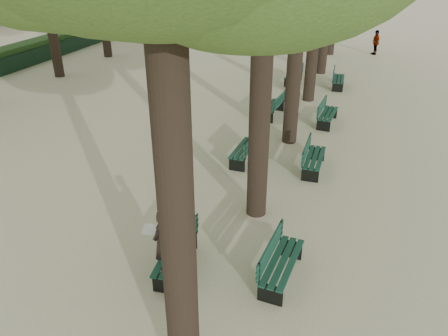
% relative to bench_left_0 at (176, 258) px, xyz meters
% --- Properties ---
extents(ground, '(120.00, 120.00, 0.00)m').
position_rel_bench_left_0_xyz_m(ground, '(-0.37, -0.27, -0.27)').
color(ground, beige).
rests_on(ground, ground).
extents(bench_left_0, '(0.75, 1.85, 0.92)m').
position_rel_bench_left_0_xyz_m(bench_left_0, '(0.00, 0.00, 0.00)').
color(bench_left_0, black).
rests_on(bench_left_0, ground).
extents(bench_left_1, '(0.65, 1.82, 0.92)m').
position_rel_bench_left_0_xyz_m(bench_left_1, '(0.00, 5.68, 0.00)').
color(bench_left_1, black).
rests_on(bench_left_1, ground).
extents(bench_left_2, '(0.73, 1.84, 0.92)m').
position_rel_bench_left_0_xyz_m(bench_left_2, '(0.00, 10.13, 0.00)').
color(bench_left_2, black).
rests_on(bench_left_2, ground).
extents(bench_left_3, '(0.74, 1.85, 0.92)m').
position_rel_bench_left_0_xyz_m(bench_left_3, '(0.00, 15.24, 0.00)').
color(bench_left_3, black).
rests_on(bench_left_3, ground).
extents(bench_right_0, '(0.72, 1.84, 0.92)m').
position_rel_bench_left_0_xyz_m(bench_right_0, '(2.27, 0.37, 0.00)').
color(bench_right_0, black).
rests_on(bench_right_0, ground).
extents(bench_right_1, '(0.57, 1.80, 0.92)m').
position_rel_bench_left_0_xyz_m(bench_right_1, '(2.27, 5.68, 0.00)').
color(bench_right_1, black).
rests_on(bench_right_1, ground).
extents(bench_right_2, '(0.71, 1.84, 0.92)m').
position_rel_bench_left_0_xyz_m(bench_right_2, '(2.27, 9.90, 0.00)').
color(bench_right_2, black).
rests_on(bench_right_2, ground).
extents(bench_right_3, '(0.66, 1.83, 0.92)m').
position_rel_bench_left_0_xyz_m(bench_right_3, '(2.27, 15.20, 0.00)').
color(bench_right_3, black).
rests_on(bench_right_3, ground).
extents(man_with_map, '(0.62, 0.65, 1.55)m').
position_rel_bench_left_0_xyz_m(man_with_map, '(-0.22, -0.17, 0.50)').
color(man_with_map, black).
rests_on(man_with_map, ground).
extents(pedestrian_c, '(0.65, 0.95, 1.55)m').
position_rel_bench_left_0_xyz_m(pedestrian_c, '(3.92, 23.54, 0.50)').
color(pedestrian_c, '#262628').
rests_on(pedestrian_c, ground).
extents(pedestrian_b, '(1.01, 0.35, 1.55)m').
position_rel_bench_left_0_xyz_m(pedestrian_b, '(0.02, 27.83, 0.50)').
color(pedestrian_b, '#262628').
rests_on(pedestrian_b, ground).
extents(pedestrian_a, '(0.99, 0.76, 1.90)m').
position_rel_bench_left_0_xyz_m(pedestrian_a, '(-3.48, 22.73, 0.68)').
color(pedestrian_a, '#262628').
rests_on(pedestrian_a, ground).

